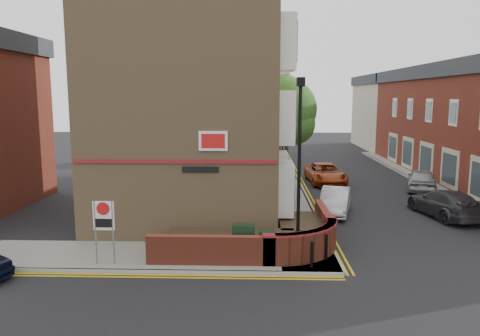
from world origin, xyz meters
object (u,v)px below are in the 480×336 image
at_px(lamppost, 299,169).
at_px(utility_cabinet_large, 244,241).
at_px(zone_sign, 104,221).
at_px(silver_car_near, 335,201).

distance_m(lamppost, utility_cabinet_large, 3.24).
xyz_separation_m(lamppost, utility_cabinet_large, (-1.90, 0.10, -2.62)).
xyz_separation_m(lamppost, zone_sign, (-6.60, -0.70, -1.70)).
bearing_deg(utility_cabinet_large, lamppost, -3.01).
relative_size(zone_sign, silver_car_near, 0.57).
bearing_deg(zone_sign, lamppost, 6.07).
distance_m(utility_cabinet_large, zone_sign, 4.86).
distance_m(zone_sign, silver_car_near, 11.94).
bearing_deg(utility_cabinet_large, silver_car_near, 57.66).
bearing_deg(silver_car_near, lamppost, -95.17).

